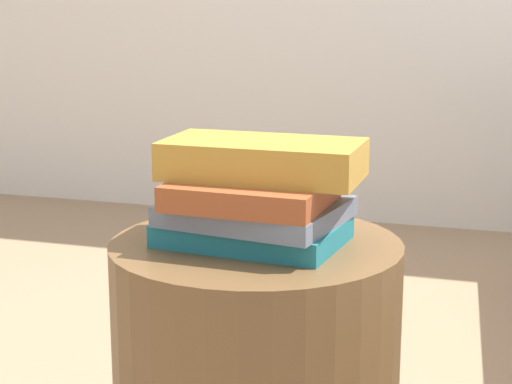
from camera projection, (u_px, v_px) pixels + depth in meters
name	position (u px, v px, depth m)	size (l,w,h in m)	color
book_teal	(253.00, 231.00, 1.34)	(0.26, 0.18, 0.03)	#1E727F
book_slate	(259.00, 210.00, 1.33)	(0.25, 0.21, 0.03)	slate
book_rust	(251.00, 191.00, 1.32)	(0.22, 0.21, 0.04)	#994723
book_ochre	(264.00, 159.00, 1.31)	(0.29, 0.15, 0.06)	#B7842D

